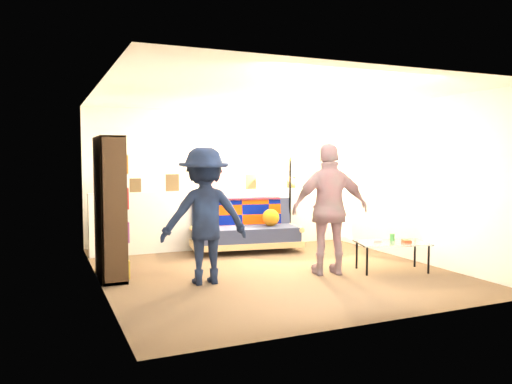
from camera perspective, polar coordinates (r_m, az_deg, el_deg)
ground at (r=7.07m, az=1.31°, el=-8.73°), size 5.00×5.00×0.00m
room_shell at (r=7.33m, az=-0.22°, el=4.89°), size 4.60×5.05×2.45m
half_wall_ledge at (r=8.63m, az=-3.71°, el=-3.05°), size 4.45×0.15×1.00m
ledge_decor at (r=8.48m, az=-5.13°, el=1.41°), size 2.97×0.02×0.45m
futon_sofa at (r=8.32m, az=-1.20°, el=-4.30°), size 1.89×1.10×0.77m
bookshelf at (r=6.68m, az=-16.37°, el=-2.26°), size 0.30×0.91×1.82m
coffee_table at (r=7.10m, az=15.33°, el=-5.76°), size 1.06×0.77×0.49m
floor_lamp at (r=8.68m, az=3.96°, el=1.49°), size 0.33×0.31×1.66m
person_left at (r=6.17m, az=-5.89°, el=-2.72°), size 1.13×0.71×1.68m
person_right at (r=6.67m, az=8.46°, el=-1.96°), size 1.09×0.66×1.74m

